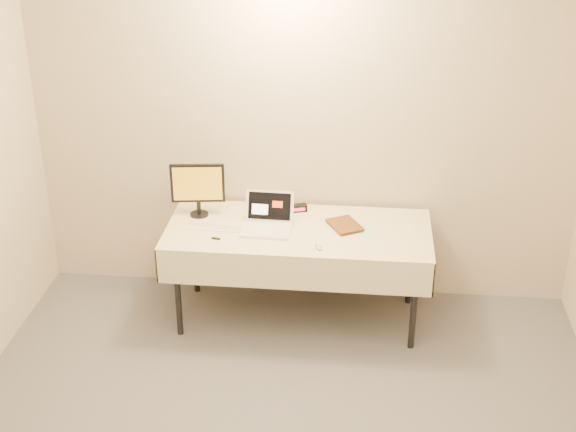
# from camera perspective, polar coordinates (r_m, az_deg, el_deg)

# --- Properties ---
(back_wall) EXTENTS (4.00, 0.10, 2.70)m
(back_wall) POSITION_cam_1_polar(r_m,az_deg,el_deg) (5.80, 1.19, 6.53)
(back_wall) COLOR beige
(back_wall) RESTS_ON ground
(table) EXTENTS (1.86, 0.81, 0.74)m
(table) POSITION_cam_1_polar(r_m,az_deg,el_deg) (5.65, 0.74, -1.46)
(table) COLOR black
(table) RESTS_ON ground
(laptop) EXTENTS (0.35, 0.33, 0.23)m
(laptop) POSITION_cam_1_polar(r_m,az_deg,el_deg) (5.62, -1.45, -0.31)
(laptop) COLOR silver
(laptop) RESTS_ON table
(monitor) EXTENTS (0.39, 0.15, 0.40)m
(monitor) POSITION_cam_1_polar(r_m,az_deg,el_deg) (5.76, -6.44, 2.16)
(monitor) COLOR black
(monitor) RESTS_ON table
(book) EXTENTS (0.18, 0.11, 0.25)m
(book) POSITION_cam_1_polar(r_m,az_deg,el_deg) (5.57, 3.22, 0.22)
(book) COLOR #95561B
(book) RESTS_ON table
(alarm_clock) EXTENTS (0.14, 0.09, 0.05)m
(alarm_clock) POSITION_cam_1_polar(r_m,az_deg,el_deg) (5.87, 0.73, 0.58)
(alarm_clock) COLOR black
(alarm_clock) RESTS_ON table
(clicker) EXTENTS (0.07, 0.09, 0.02)m
(clicker) POSITION_cam_1_polar(r_m,az_deg,el_deg) (5.37, 2.19, -2.20)
(clicker) COLOR #B6B6B8
(clicker) RESTS_ON table
(paper_form) EXTENTS (0.17, 0.30, 0.00)m
(paper_form) POSITION_cam_1_polar(r_m,az_deg,el_deg) (5.60, 5.57, -1.18)
(paper_form) COLOR #B6DDB0
(paper_form) RESTS_ON table
(usb_dongle) EXTENTS (0.06, 0.03, 0.01)m
(usb_dongle) POSITION_cam_1_polar(r_m,az_deg,el_deg) (5.50, -5.15, -1.60)
(usb_dongle) COLOR black
(usb_dongle) RESTS_ON table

